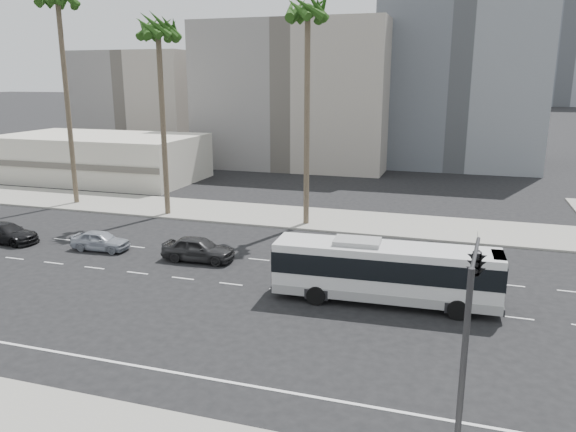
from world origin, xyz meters
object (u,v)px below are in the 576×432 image
at_px(car_a, 198,249).
at_px(palm_far, 58,3).
at_px(city_bus, 385,271).
at_px(palm_near, 308,16).
at_px(car_c, 6,233).
at_px(car_b, 100,240).
at_px(traffic_signal, 475,270).
at_px(palm_mid, 158,35).

distance_m(car_a, palm_far, 26.95).
bearing_deg(city_bus, palm_far, 151.73).
height_order(palm_near, palm_far, palm_far).
xyz_separation_m(city_bus, car_c, (-26.72, 2.70, -1.02)).
bearing_deg(city_bus, car_b, 168.11).
xyz_separation_m(city_bus, traffic_signal, (3.98, -9.09, 3.56)).
distance_m(car_c, palm_near, 26.26).
distance_m(car_c, palm_mid, 18.60).
distance_m(traffic_signal, palm_mid, 33.97).
bearing_deg(palm_mid, palm_far, 172.85).
distance_m(car_b, palm_near, 21.40).
bearing_deg(palm_near, traffic_signal, -62.20).
height_order(car_b, palm_near, palm_near).
distance_m(palm_near, palm_mid, 12.03).
bearing_deg(palm_far, traffic_signal, -34.66).
bearing_deg(city_bus, palm_mid, 143.94).
relative_size(car_c, palm_near, 0.28).
xyz_separation_m(car_b, traffic_signal, (23.32, -12.25, 4.60)).
bearing_deg(palm_far, city_bus, -25.68).
height_order(car_b, traffic_signal, traffic_signal).
relative_size(car_a, car_b, 1.17).
bearing_deg(car_c, city_bus, -93.40).
height_order(traffic_signal, palm_near, palm_near).
relative_size(city_bus, palm_near, 0.67).
bearing_deg(palm_mid, car_c, -122.82).
bearing_deg(car_c, car_a, -85.93).
height_order(city_bus, palm_far, palm_far).
xyz_separation_m(traffic_signal, palm_mid, (-23.93, 22.27, 9.21)).
distance_m(city_bus, palm_mid, 27.11).
height_order(car_a, palm_mid, palm_mid).
height_order(car_c, traffic_signal, traffic_signal).
xyz_separation_m(traffic_signal, palm_near, (-11.95, 22.68, 10.24)).
distance_m(palm_mid, palm_far, 10.59).
xyz_separation_m(city_bus, palm_far, (-30.07, 14.46, 15.65)).
height_order(palm_mid, palm_far, palm_far).
bearing_deg(car_b, palm_mid, 1.24).
distance_m(car_a, car_b, 7.26).
xyz_separation_m(car_b, car_c, (-7.37, -0.47, 0.02)).
bearing_deg(palm_near, palm_mid, -178.08).
distance_m(city_bus, traffic_signal, 10.54).
height_order(city_bus, palm_mid, palm_mid).
relative_size(car_b, traffic_signal, 0.62).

